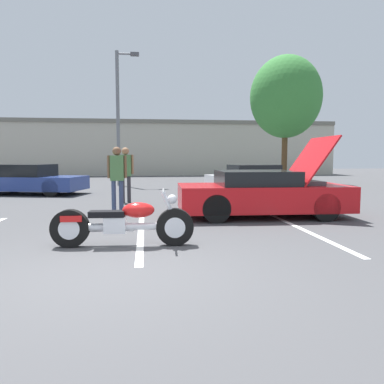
# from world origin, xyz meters

# --- Properties ---
(ground_plane) EXTENTS (80.00, 80.00, 0.00)m
(ground_plane) POSITION_xyz_m (0.00, 0.00, 0.00)
(ground_plane) COLOR #474749
(parking_stripe_middle) EXTENTS (0.12, 4.55, 0.01)m
(parking_stripe_middle) POSITION_xyz_m (0.33, 2.44, 0.00)
(parking_stripe_middle) COLOR white
(parking_stripe_middle) RESTS_ON ground
(parking_stripe_back) EXTENTS (0.12, 4.55, 0.01)m
(parking_stripe_back) POSITION_xyz_m (3.66, 2.44, 0.00)
(parking_stripe_back) COLOR white
(parking_stripe_back) RESTS_ON ground
(far_building) EXTENTS (32.00, 4.20, 4.40)m
(far_building) POSITION_xyz_m (0.00, 26.72, 2.34)
(far_building) COLOR #B2AD9E
(far_building) RESTS_ON ground
(light_pole) EXTENTS (1.21, 0.28, 6.87)m
(light_pole) POSITION_xyz_m (-0.85, 15.02, 3.81)
(light_pole) COLOR slate
(light_pole) RESTS_ON ground
(tree_background) EXTENTS (3.98, 3.98, 7.15)m
(tree_background) POSITION_xyz_m (8.32, 15.76, 4.84)
(tree_background) COLOR brown
(tree_background) RESTS_ON ground
(motorcycle) EXTENTS (2.38, 0.70, 0.95)m
(motorcycle) POSITION_xyz_m (0.05, 1.45, 0.39)
(motorcycle) COLOR black
(motorcycle) RESTS_ON ground
(show_car_hood_open) EXTENTS (4.22, 1.99, 2.01)m
(show_car_hood_open) POSITION_xyz_m (3.36, 4.21, 0.59)
(show_car_hood_open) COLOR red
(show_car_hood_open) RESTS_ON ground
(parked_car_mid_row) EXTENTS (4.53, 2.85, 1.20)m
(parked_car_mid_row) POSITION_xyz_m (-4.19, 10.83, 0.57)
(parked_car_mid_row) COLOR navy
(parked_car_mid_row) RESTS_ON ground
(parked_car_right_row) EXTENTS (4.70, 2.34, 1.14)m
(parked_car_right_row) POSITION_xyz_m (5.42, 11.58, 0.54)
(parked_car_right_row) COLOR silver
(parked_car_right_row) RESTS_ON ground
(spectator_by_show_car) EXTENTS (0.52, 0.23, 1.77)m
(spectator_by_show_car) POSITION_xyz_m (-0.33, 5.45, 1.06)
(spectator_by_show_car) COLOR #38476B
(spectator_by_show_car) RESTS_ON ground
(spectator_midground) EXTENTS (0.52, 0.24, 1.80)m
(spectator_midground) POSITION_xyz_m (-0.21, 7.50, 1.08)
(spectator_midground) COLOR #333338
(spectator_midground) RESTS_ON ground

